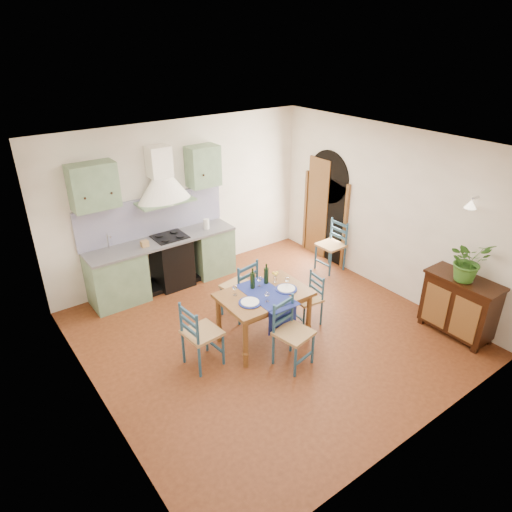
{
  "coord_description": "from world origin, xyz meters",
  "views": [
    {
      "loc": [
        -3.5,
        -4.43,
        4.11
      ],
      "look_at": [
        -0.01,
        0.3,
        1.18
      ],
      "focal_mm": 32.0,
      "sensor_mm": 36.0,
      "label": 1
    }
  ],
  "objects_px": {
    "dining_table": "(265,299)",
    "chair_near": "(292,333)",
    "sideboard": "(459,304)",
    "potted_plant": "(468,261)"
  },
  "relations": [
    {
      "from": "chair_near",
      "to": "sideboard",
      "type": "bearing_deg",
      "value": -21.19
    },
    {
      "from": "chair_near",
      "to": "dining_table",
      "type": "bearing_deg",
      "value": 88.44
    },
    {
      "from": "sideboard",
      "to": "potted_plant",
      "type": "relative_size",
      "value": 1.74
    },
    {
      "from": "dining_table",
      "to": "potted_plant",
      "type": "xyz_separation_m",
      "value": [
        2.36,
        -1.57,
        0.53
      ]
    },
    {
      "from": "chair_near",
      "to": "potted_plant",
      "type": "height_order",
      "value": "potted_plant"
    },
    {
      "from": "dining_table",
      "to": "chair_near",
      "type": "relative_size",
      "value": 1.34
    },
    {
      "from": "chair_near",
      "to": "potted_plant",
      "type": "relative_size",
      "value": 1.57
    },
    {
      "from": "dining_table",
      "to": "potted_plant",
      "type": "relative_size",
      "value": 2.1
    },
    {
      "from": "chair_near",
      "to": "sideboard",
      "type": "relative_size",
      "value": 0.9
    },
    {
      "from": "chair_near",
      "to": "sideboard",
      "type": "distance_m",
      "value": 2.59
    }
  ]
}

